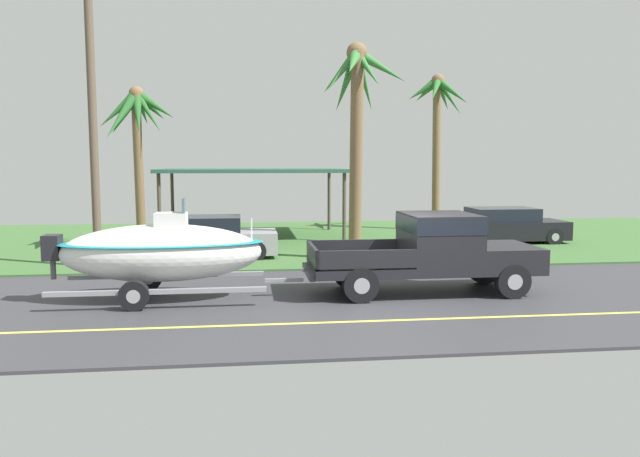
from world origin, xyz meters
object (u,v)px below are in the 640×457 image
at_px(parked_sedan_near, 208,238).
at_px(utility_pole, 92,113).
at_px(pickup_truck_towing, 437,249).
at_px(parked_sedan_far, 506,226).
at_px(palm_tree_mid, 356,104).
at_px(boat_on_trailer, 161,252).
at_px(carport_awning, 252,172).
at_px(palm_tree_near_left, 135,122).
at_px(palm_tree_near_right, 437,113).

distance_m(parked_sedan_near, utility_pole, 5.21).
bearing_deg(utility_pole, pickup_truck_towing, -26.28).
bearing_deg(parked_sedan_far, palm_tree_mid, -152.05).
xyz_separation_m(boat_on_trailer, carport_awning, (2.25, 11.29, 1.63)).
height_order(pickup_truck_towing, palm_tree_mid, palm_tree_mid).
height_order(palm_tree_near_left, utility_pole, utility_pole).
xyz_separation_m(boat_on_trailer, palm_tree_near_right, (10.51, 12.75, 4.20)).
height_order(boat_on_trailer, carport_awning, carport_awning).
bearing_deg(carport_awning, palm_tree_mid, -64.06).
distance_m(pickup_truck_towing, carport_awning, 12.18).
xyz_separation_m(pickup_truck_towing, parked_sedan_far, (5.43, 8.31, -0.38)).
bearing_deg(boat_on_trailer, parked_sedan_far, 34.90).
height_order(palm_tree_mid, utility_pole, utility_pole).
bearing_deg(pickup_truck_towing, boat_on_trailer, -180.00).
height_order(boat_on_trailer, parked_sedan_far, boat_on_trailer).
relative_size(boat_on_trailer, palm_tree_near_right, 0.82).
xyz_separation_m(carport_awning, palm_tree_mid, (3.14, -6.45, 2.20)).
height_order(parked_sedan_near, palm_tree_near_left, palm_tree_near_left).
bearing_deg(parked_sedan_far, palm_tree_near_right, 107.50).
xyz_separation_m(parked_sedan_far, carport_awning, (-9.66, 2.99, 2.05)).
distance_m(boat_on_trailer, palm_tree_mid, 8.19).
xyz_separation_m(palm_tree_near_right, utility_pole, (-12.90, -8.37, -0.75)).
relative_size(boat_on_trailer, utility_pole, 0.66).
height_order(carport_awning, utility_pole, utility_pole).
distance_m(pickup_truck_towing, palm_tree_mid, 6.30).
xyz_separation_m(parked_sedan_near, utility_pole, (-3.11, -1.57, 3.87)).
distance_m(carport_awning, palm_tree_mid, 7.50).
bearing_deg(palm_tree_near_left, pickup_truck_towing, -44.34).
bearing_deg(parked_sedan_far, carport_awning, 162.83).
relative_size(boat_on_trailer, carport_awning, 0.77).
bearing_deg(palm_tree_near_left, utility_pole, -98.53).
distance_m(palm_tree_mid, utility_pole, 7.80).
xyz_separation_m(parked_sedan_near, carport_awning, (1.53, 5.34, 2.06)).
relative_size(parked_sedan_near, parked_sedan_far, 0.99).
height_order(parked_sedan_far, carport_awning, carport_awning).
bearing_deg(pickup_truck_towing, palm_tree_mid, 102.81).
distance_m(boat_on_trailer, parked_sedan_near, 6.01).
bearing_deg(parked_sedan_far, palm_tree_near_left, -179.25).
bearing_deg(parked_sedan_near, carport_awning, 74.04).
distance_m(pickup_truck_towing, parked_sedan_far, 9.93).
bearing_deg(boat_on_trailer, utility_pole, 118.65).
relative_size(pickup_truck_towing, parked_sedan_near, 1.31).
relative_size(parked_sedan_far, palm_tree_mid, 0.65).
relative_size(parked_sedan_near, palm_tree_near_right, 0.61).
xyz_separation_m(boat_on_trailer, parked_sedan_near, (0.72, 5.95, -0.42)).
relative_size(parked_sedan_near, palm_tree_near_left, 0.75).
height_order(parked_sedan_near, utility_pole, utility_pole).
height_order(parked_sedan_far, palm_tree_near_right, palm_tree_near_right).
relative_size(carport_awning, palm_tree_near_left, 1.30).
height_order(parked_sedan_near, carport_awning, carport_awning).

